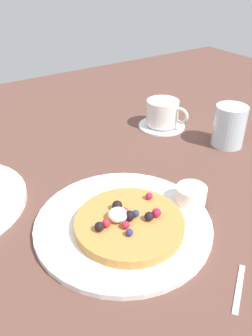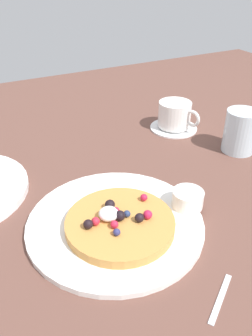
# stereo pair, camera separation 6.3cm
# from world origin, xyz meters

# --- Properties ---
(ground_plane) EXTENTS (2.05, 1.58, 0.03)m
(ground_plane) POSITION_xyz_m (0.00, 0.00, -0.01)
(ground_plane) COLOR brown
(pancake_plate) EXTENTS (0.29, 0.29, 0.01)m
(pancake_plate) POSITION_xyz_m (-0.03, -0.06, 0.01)
(pancake_plate) COLOR white
(pancake_plate) RESTS_ON ground_plane
(pancake_with_berries) EXTENTS (0.18, 0.18, 0.04)m
(pancake_with_berries) POSITION_xyz_m (-0.03, -0.07, 0.02)
(pancake_with_berries) COLOR #C98A42
(pancake_with_berries) RESTS_ON pancake_plate
(syrup_ramekin) EXTENTS (0.05, 0.05, 0.03)m
(syrup_ramekin) POSITION_xyz_m (0.10, -0.08, 0.03)
(syrup_ramekin) COLOR white
(syrup_ramekin) RESTS_ON pancake_plate
(coffee_saucer) EXTENTS (0.12, 0.12, 0.01)m
(coffee_saucer) POSITION_xyz_m (0.27, 0.21, 0.00)
(coffee_saucer) COLOR white
(coffee_saucer) RESTS_ON ground_plane
(coffee_cup) EXTENTS (0.08, 0.11, 0.06)m
(coffee_cup) POSITION_xyz_m (0.27, 0.21, 0.04)
(coffee_cup) COLOR white
(coffee_cup) RESTS_ON coffee_saucer
(teaspoon) EXTENTS (0.13, 0.09, 0.01)m
(teaspoon) POSITION_xyz_m (-0.01, -0.28, 0.00)
(teaspoon) COLOR silver
(teaspoon) RESTS_ON ground_plane
(water_glass) EXTENTS (0.07, 0.07, 0.10)m
(water_glass) POSITION_xyz_m (0.34, 0.05, 0.05)
(water_glass) COLOR silver
(water_glass) RESTS_ON ground_plane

